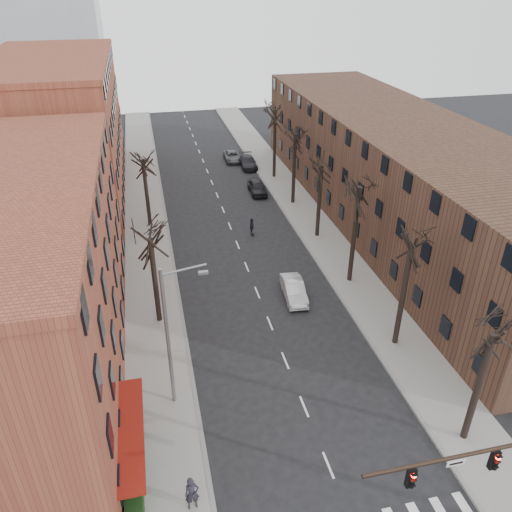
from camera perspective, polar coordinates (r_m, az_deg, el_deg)
sidewalk_left at (r=51.16m, az=-12.48°, el=4.01°), size 4.00×90.00×0.15m
sidewalk_right at (r=53.38m, az=4.94°, el=5.73°), size 4.00×90.00×0.15m
building_left_near at (r=31.90m, az=-26.87°, el=-3.23°), size 12.00×26.00×12.00m
building_left_far at (r=57.96m, az=-21.64°, el=13.02°), size 12.00×28.00×14.00m
building_right at (r=50.31m, az=15.75°, el=9.24°), size 12.00×50.00×10.00m
awning_left at (r=27.83m, az=-13.40°, el=-22.45°), size 1.20×7.00×0.15m
hedge at (r=26.71m, az=-13.76°, el=-23.27°), size 0.80×6.00×1.00m
tree_right_a at (r=30.41m, az=22.57°, el=-18.65°), size 5.20×5.20×10.00m
tree_right_b at (r=35.15m, az=15.54°, el=-9.61°), size 5.20×5.20×10.80m
tree_right_c at (r=40.91m, az=10.59°, el=-2.82°), size 5.20×5.20×11.60m
tree_right_d at (r=47.33m, az=6.96°, el=2.24°), size 5.20×5.20×10.00m
tree_right_e at (r=54.17m, az=4.21°, el=6.05°), size 5.20×5.20×10.80m
tree_right_f at (r=61.30m, az=2.07°, el=8.98°), size 5.20×5.20×11.60m
tree_left_a at (r=36.49m, az=-10.94°, el=-7.31°), size 5.20×5.20×9.50m
tree_left_b at (r=50.29m, az=-11.98°, el=3.50°), size 5.20×5.20×9.50m
signal_mast_arm at (r=23.79m, az=26.99°, el=-21.06°), size 8.14×0.30×7.20m
streetlight at (r=27.09m, az=-9.75°, el=-8.66°), size 2.45×0.22×9.03m
silver_sedan at (r=38.00m, az=4.35°, el=-3.87°), size 1.78×4.28×1.38m
parked_car_near at (r=56.33m, az=0.14°, el=7.88°), size 1.77×4.29×1.45m
parked_car_mid at (r=64.43m, az=-0.90°, el=10.69°), size 2.17×4.83×1.38m
parked_car_far at (r=66.91m, az=-2.72°, el=11.31°), size 2.13×4.41×1.21m
pedestrian_a at (r=25.19m, az=-7.33°, el=-25.32°), size 0.71×0.50×1.85m
pedestrian_crossing at (r=46.80m, az=-0.48°, el=3.34°), size 0.62×1.09×1.75m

